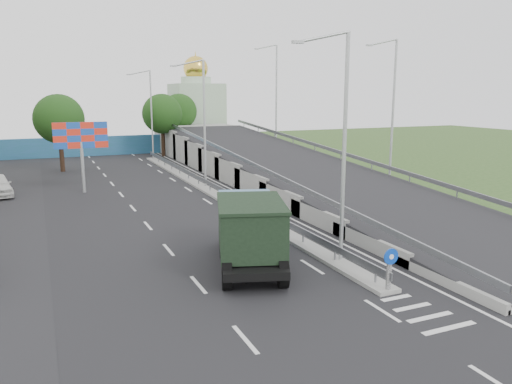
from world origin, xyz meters
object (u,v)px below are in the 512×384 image
lamp_post_far (150,109)px  dump_truck (249,228)px  lamp_post_mid (202,117)px  church (197,109)px  sign_bollard (389,269)px  lamp_post_near (341,137)px  billboard (81,139)px

lamp_post_far → dump_truck: (-3.74, -38.53, -4.06)m
lamp_post_mid → church: size_ratio=0.73×
sign_bollard → church: 58.84m
sign_bollard → lamp_post_far: (0.11, 43.83, 4.77)m
lamp_post_near → lamp_post_mid: bearing=90.0°
lamp_post_far → dump_truck: lamp_post_far is taller
lamp_post_near → billboard: 23.87m
lamp_post_mid → dump_truck: size_ratio=1.33×
lamp_post_far → dump_truck: size_ratio=1.33×
lamp_post_far → lamp_post_mid: bearing=-90.0°
church → billboard: (-19.00, -32.00, -1.12)m
lamp_post_near → dump_truck: (-3.74, 1.47, -4.06)m
dump_truck → church: bearing=93.6°
sign_bollard → dump_truck: 6.46m
sign_bollard → church: bearing=80.2°
lamp_post_near → sign_bollard: bearing=-91.6°
lamp_post_near → dump_truck: 5.72m
church → lamp_post_far: bearing=-125.2°
lamp_post_near → church: (9.89, 54.00, -0.50)m
lamp_post_mid → church: (9.89, 34.00, -0.50)m
lamp_post_near → dump_truck: bearing=158.6°
lamp_post_near → lamp_post_far: same height
lamp_post_mid → lamp_post_far: bearing=90.0°
church → billboard: size_ratio=2.51×
sign_bollard → lamp_post_far: 44.08m
lamp_post_mid → lamp_post_far: same height
sign_bollard → lamp_post_mid: size_ratio=0.17×
billboard → dump_truck: size_ratio=0.72×
lamp_post_near → dump_truck: size_ratio=1.33×
sign_bollard → billboard: 27.53m
sign_bollard → lamp_post_far: bearing=89.9°
lamp_post_mid → billboard: (-9.11, 2.00, -1.62)m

